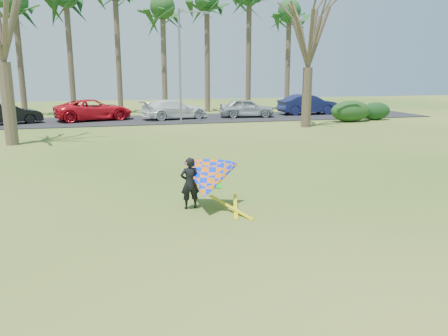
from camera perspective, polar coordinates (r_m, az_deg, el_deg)
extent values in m
plane|color=#205612|center=(10.67, 2.75, -8.05)|extent=(100.00, 100.00, 0.00)
cube|color=black|center=(34.85, -9.69, 6.23)|extent=(46.00, 7.00, 0.06)
cylinder|color=brown|center=(41.13, -25.08, 12.44)|extent=(0.48, 0.48, 9.00)
ellipsoid|color=#174218|center=(41.49, -25.72, 19.05)|extent=(4.84, 4.84, 3.08)
cylinder|color=#4B3D2D|center=(40.65, -19.43, 13.40)|extent=(0.48, 0.48, 9.70)
cylinder|color=#4E3D2E|center=(40.56, -13.66, 14.24)|extent=(0.48, 0.48, 10.40)
cylinder|color=brown|center=(40.84, -7.84, 13.48)|extent=(0.48, 0.48, 9.00)
ellipsoid|color=#1F4D1B|center=(41.21, -8.05, 20.16)|extent=(4.84, 4.84, 3.08)
cylinder|color=#4B3B2D|center=(41.53, -2.20, 14.05)|extent=(0.48, 0.48, 9.70)
ellipsoid|color=#1A4B1B|center=(41.98, -2.26, 21.09)|extent=(4.84, 4.84, 3.08)
cylinder|color=#4C3D2E|center=(42.59, 3.23, 14.47)|extent=(0.48, 0.48, 10.40)
cylinder|color=#4F3E2F|center=(43.96, 8.33, 13.39)|extent=(0.48, 0.48, 9.00)
ellipsoid|color=#1A4B1D|center=(44.30, 8.53, 19.60)|extent=(4.84, 4.84, 3.08)
cylinder|color=brown|center=(25.08, -26.34, 7.48)|extent=(0.64, 0.64, 4.20)
cylinder|color=#4A392C|center=(30.50, 10.75, 9.02)|extent=(0.64, 0.64, 3.99)
cylinder|color=gray|center=(31.92, -5.78, 12.93)|extent=(0.16, 0.16, 8.00)
cylinder|color=gray|center=(32.35, -4.08, 19.70)|extent=(2.00, 0.10, 0.10)
cube|color=gray|center=(32.54, -2.24, 19.59)|extent=(0.40, 0.18, 0.12)
ellipsoid|color=#183A15|center=(34.46, 16.21, 7.14)|extent=(3.21, 1.45, 1.60)
ellipsoid|color=#123215|center=(36.37, 19.18, 7.03)|extent=(2.50, 1.17, 1.39)
imported|color=black|center=(34.77, -26.29, 6.35)|extent=(4.62, 2.88, 1.44)
imported|color=red|center=(35.12, -16.64, 7.30)|extent=(6.25, 4.06, 1.60)
imported|color=white|center=(34.89, -6.47, 7.64)|extent=(5.58, 3.35, 1.51)
imported|color=#A3A9B0|center=(36.13, 2.98, 7.86)|extent=(4.65, 2.41, 1.51)
imported|color=#1A1F50|center=(39.16, 10.90, 8.16)|extent=(5.23, 1.94, 1.71)
imported|color=black|center=(12.08, -4.48, -1.99)|extent=(0.53, 0.35, 1.45)
cone|color=#042FED|center=(11.90, -2.14, -1.57)|extent=(2.13, 2.39, 2.02)
cube|color=#0CBF19|center=(11.86, -1.49, -1.86)|extent=(0.62, 0.60, 0.24)
cube|color=yellow|center=(11.93, 0.85, -5.69)|extent=(0.85, 1.66, 0.28)
cube|color=yellow|center=(12.17, 1.51, -5.33)|extent=(0.56, 1.76, 0.22)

